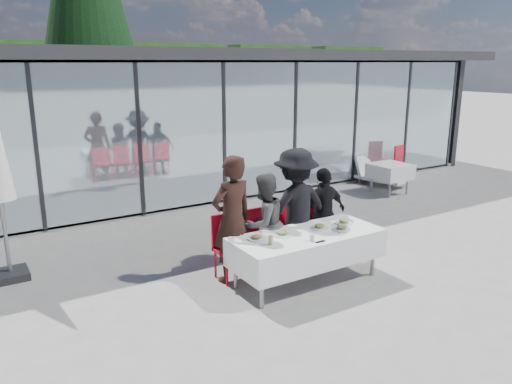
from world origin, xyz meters
The scene contains 23 objects.
ground centered at (0.00, 0.00, 0.00)m, with size 90.00×90.00×0.00m, color gray.
pavilion centered at (2.00, 8.16, 2.15)m, with size 14.80×8.80×3.44m.
dining_table centered at (0.06, -0.33, 0.54)m, with size 2.26×0.96×0.75m.
diner_a centered at (-0.84, 0.30, 0.95)m, with size 0.69×0.69×1.89m, color black.
diner_chair_a centered at (-0.84, 0.42, 0.54)m, with size 0.44×0.44×0.97m.
diner_b centered at (-0.29, 0.30, 0.78)m, with size 0.76×0.76×1.56m, color #4C4C4C.
diner_chair_b centered at (-0.29, 0.42, 0.54)m, with size 0.44×0.44×0.97m.
diner_c centered at (0.30, 0.30, 0.94)m, with size 1.22×1.22×1.89m, color black.
diner_chair_c centered at (0.30, 0.42, 0.54)m, with size 0.44×0.44×0.97m.
diner_d centered at (0.88, 0.30, 0.76)m, with size 0.89×0.89×1.52m, color black.
diner_chair_d centered at (0.88, 0.42, 0.54)m, with size 0.44×0.44×0.97m.
plate_a centered at (-0.69, -0.14, 0.77)m, with size 0.27×0.27×0.07m.
plate_b centered at (-0.29, -0.19, 0.77)m, with size 0.27×0.27×0.07m.
plate_c centered at (0.36, -0.23, 0.77)m, with size 0.27×0.27×0.07m.
plate_d centered at (0.82, -0.25, 0.77)m, with size 0.27×0.27×0.07m.
plate_extra centered at (0.60, -0.46, 0.77)m, with size 0.27×0.27×0.07m.
juice_bottle centered at (-0.64, -0.42, 0.82)m, with size 0.06×0.06×0.13m, color #A6C953.
drinking_glasses centered at (-0.08, -0.61, 0.80)m, with size 0.07×0.07×0.10m.
folded_eyeglasses centered at (0.00, -0.70, 0.76)m, with size 0.14×0.03×0.01m, color black.
spare_table_right centered at (4.93, 2.69, 0.55)m, with size 0.86×0.86×0.74m.
spare_chair_a centered at (5.54, 4.20, 0.54)m, with size 0.57×0.57×0.97m.
spare_chair_b centered at (6.13, 3.67, 0.54)m, with size 0.53×0.53×0.97m.
lounger centered at (5.33, 3.56, 0.26)m, with size 0.89×1.43×0.72m.
Camera 1 is at (-4.17, -5.76, 3.17)m, focal length 35.00 mm.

